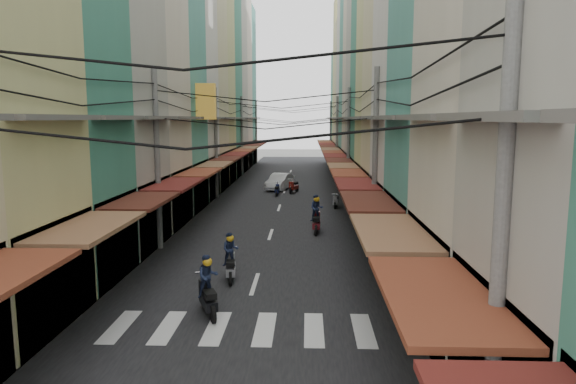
% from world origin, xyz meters
% --- Properties ---
extents(ground, '(160.00, 160.00, 0.00)m').
position_xyz_m(ground, '(0.00, 0.00, 0.00)').
color(ground, slate).
rests_on(ground, ground).
extents(road, '(10.00, 80.00, 0.02)m').
position_xyz_m(road, '(0.00, 20.00, 0.01)').
color(road, black).
rests_on(road, ground).
extents(sidewalk_left, '(3.00, 80.00, 0.06)m').
position_xyz_m(sidewalk_left, '(-6.50, 20.00, 0.03)').
color(sidewalk_left, slate).
rests_on(sidewalk_left, ground).
extents(sidewalk_right, '(3.00, 80.00, 0.06)m').
position_xyz_m(sidewalk_right, '(6.50, 20.00, 0.03)').
color(sidewalk_right, slate).
rests_on(sidewalk_right, ground).
extents(crosswalk, '(7.55, 2.40, 0.01)m').
position_xyz_m(crosswalk, '(-0.00, -6.00, 0.03)').
color(crosswalk, silver).
rests_on(crosswalk, ground).
extents(building_row_left, '(7.80, 67.67, 23.70)m').
position_xyz_m(building_row_left, '(-7.92, 16.56, 9.78)').
color(building_row_left, beige).
rests_on(building_row_left, ground).
extents(building_row_right, '(7.80, 68.98, 22.59)m').
position_xyz_m(building_row_right, '(7.92, 16.45, 9.41)').
color(building_row_right, '#3A8169').
rests_on(building_row_right, ground).
extents(utility_poles, '(10.20, 66.13, 8.20)m').
position_xyz_m(utility_poles, '(0.00, 15.01, 6.59)').
color(utility_poles, slate).
rests_on(utility_poles, ground).
extents(white_car, '(5.11, 3.00, 1.69)m').
position_xyz_m(white_car, '(-0.44, 22.97, 0.00)').
color(white_car, silver).
rests_on(white_car, ground).
extents(bicycle, '(1.72, 0.65, 1.18)m').
position_xyz_m(bicycle, '(6.62, 0.01, 0.00)').
color(bicycle, black).
rests_on(bicycle, ground).
extents(moving_scooters, '(5.35, 27.91, 2.00)m').
position_xyz_m(moving_scooters, '(0.59, 5.41, 0.55)').
color(moving_scooters, black).
rests_on(moving_scooters, ground).
extents(parked_scooters, '(12.80, 15.42, 1.01)m').
position_xyz_m(parked_scooters, '(4.19, -3.43, 0.49)').
color(parked_scooters, black).
rests_on(parked_scooters, ground).
extents(pedestrians, '(12.70, 19.47, 2.19)m').
position_xyz_m(pedestrians, '(-4.63, 0.37, 1.02)').
color(pedestrians, black).
rests_on(pedestrians, ground).
extents(market_umbrella, '(2.09, 2.09, 2.20)m').
position_xyz_m(market_umbrella, '(6.24, -2.18, 1.94)').
color(market_umbrella, '#B2B2B7').
rests_on(market_umbrella, ground).
extents(traffic_sign, '(0.10, 0.56, 2.58)m').
position_xyz_m(traffic_sign, '(4.78, 0.10, 1.84)').
color(traffic_sign, slate).
rests_on(traffic_sign, ground).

